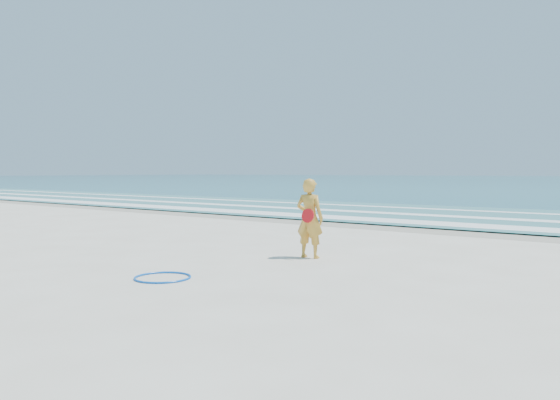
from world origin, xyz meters
The scene contains 8 objects.
ground centered at (0.00, 0.00, 0.00)m, with size 400.00×400.00×0.00m, color silver.
wet_sand centered at (0.00, 9.00, 0.00)m, with size 400.00×2.40×0.00m, color #B2A893.
shallow centered at (0.00, 14.00, 0.04)m, with size 400.00×10.00×0.01m, color #59B7AD.
foam_near centered at (0.00, 10.30, 0.05)m, with size 400.00×1.40×0.01m, color white.
foam_mid centered at (0.00, 13.20, 0.05)m, with size 400.00×0.90×0.01m, color white.
foam_far centered at (0.00, 16.50, 0.05)m, with size 400.00×0.60×0.01m, color white.
hoop centered at (1.73, -0.49, 0.02)m, with size 0.88×0.88×0.03m, color blue.
woman centered at (2.39, 2.58, 0.77)m, with size 0.60×0.43×1.53m.
Camera 1 is at (8.30, -6.05, 1.66)m, focal length 35.00 mm.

